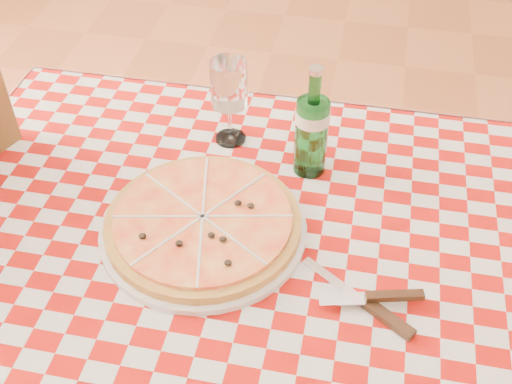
% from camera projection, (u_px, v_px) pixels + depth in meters
% --- Properties ---
extents(dining_table, '(1.20, 0.80, 0.75)m').
position_uv_depth(dining_table, '(260.00, 276.00, 1.20)').
color(dining_table, brown).
rests_on(dining_table, ground).
extents(tablecloth, '(1.30, 0.90, 0.01)m').
position_uv_depth(tablecloth, '(260.00, 242.00, 1.14)').
color(tablecloth, '#A90F0A').
rests_on(tablecloth, dining_table).
extents(pizza_plate, '(0.44, 0.44, 0.05)m').
position_uv_depth(pizza_plate, '(203.00, 222.00, 1.14)').
color(pizza_plate, '#CD8D44').
rests_on(pizza_plate, tablecloth).
extents(water_bottle, '(0.09, 0.09, 0.23)m').
position_uv_depth(water_bottle, '(312.00, 122.00, 1.20)').
color(water_bottle, '#1A6B26').
rests_on(water_bottle, tablecloth).
extents(wine_glass, '(0.09, 0.09, 0.19)m').
position_uv_depth(wine_glass, '(229.00, 102.00, 1.28)').
color(wine_glass, silver).
rests_on(wine_glass, tablecloth).
extents(cutlery, '(0.26, 0.22, 0.03)m').
position_uv_depth(cutlery, '(365.00, 299.00, 1.03)').
color(cutlery, silver).
rests_on(cutlery, tablecloth).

